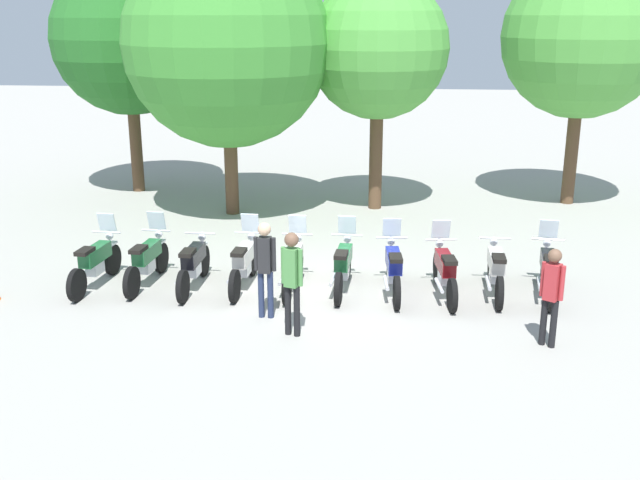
# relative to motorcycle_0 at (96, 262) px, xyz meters

# --- Properties ---
(ground_plane) EXTENTS (80.00, 80.00, 0.00)m
(ground_plane) POSITION_rel_motorcycle_0_xyz_m (4.44, 0.12, -0.52)
(ground_plane) COLOR #9E9B93
(motorcycle_0) EXTENTS (0.62, 2.19, 1.37)m
(motorcycle_0) POSITION_rel_motorcycle_0_xyz_m (0.00, 0.00, 0.00)
(motorcycle_0) COLOR black
(motorcycle_0) RESTS_ON ground_plane
(motorcycle_1) EXTENTS (0.62, 2.19, 1.37)m
(motorcycle_1) POSITION_rel_motorcycle_0_xyz_m (0.99, 0.21, 0.00)
(motorcycle_1) COLOR black
(motorcycle_1) RESTS_ON ground_plane
(motorcycle_2) EXTENTS (0.62, 2.19, 0.99)m
(motorcycle_2) POSITION_rel_motorcycle_0_xyz_m (1.97, 0.08, -0.01)
(motorcycle_2) COLOR black
(motorcycle_2) RESTS_ON ground_plane
(motorcycle_3) EXTENTS (0.62, 2.19, 1.37)m
(motorcycle_3) POSITION_rel_motorcycle_0_xyz_m (2.96, 0.22, 0.00)
(motorcycle_3) COLOR black
(motorcycle_3) RESTS_ON ground_plane
(motorcycle_4) EXTENTS (0.62, 2.19, 1.37)m
(motorcycle_4) POSITION_rel_motorcycle_0_xyz_m (3.95, 0.20, 0.00)
(motorcycle_4) COLOR black
(motorcycle_4) RESTS_ON ground_plane
(motorcycle_5) EXTENTS (0.62, 2.19, 1.37)m
(motorcycle_5) POSITION_rel_motorcycle_0_xyz_m (4.94, 0.23, 0.00)
(motorcycle_5) COLOR black
(motorcycle_5) RESTS_ON ground_plane
(motorcycle_6) EXTENTS (0.62, 2.19, 1.37)m
(motorcycle_6) POSITION_rel_motorcycle_0_xyz_m (5.92, 0.13, 0.00)
(motorcycle_6) COLOR black
(motorcycle_6) RESTS_ON ground_plane
(motorcycle_7) EXTENTS (0.62, 2.19, 1.37)m
(motorcycle_7) POSITION_rel_motorcycle_0_xyz_m (6.90, 0.08, 0.00)
(motorcycle_7) COLOR black
(motorcycle_7) RESTS_ON ground_plane
(motorcycle_8) EXTENTS (0.62, 2.19, 0.99)m
(motorcycle_8) POSITION_rel_motorcycle_0_xyz_m (7.90, 0.26, -0.01)
(motorcycle_8) COLOR black
(motorcycle_8) RESTS_ON ground_plane
(motorcycle_9) EXTENTS (0.66, 2.19, 1.37)m
(motorcycle_9) POSITION_rel_motorcycle_0_xyz_m (8.89, 0.29, 0.00)
(motorcycle_9) COLOR black
(motorcycle_9) RESTS_ON ground_plane
(person_0) EXTENTS (0.37, 0.31, 1.68)m
(person_0) POSITION_rel_motorcycle_0_xyz_m (8.45, -2.06, 0.46)
(person_0) COLOR black
(person_0) RESTS_ON ground_plane
(person_1) EXTENTS (0.40, 0.31, 1.83)m
(person_1) POSITION_rel_motorcycle_0_xyz_m (4.21, -2.00, 0.57)
(person_1) COLOR black
(person_1) RESTS_ON ground_plane
(person_2) EXTENTS (0.40, 0.25, 1.77)m
(person_2) POSITION_rel_motorcycle_0_xyz_m (3.63, -1.28, 0.53)
(person_2) COLOR #232D4C
(person_2) RESTS_ON ground_plane
(tree_0) EXTENTS (4.44, 4.44, 6.77)m
(tree_0) POSITION_rel_motorcycle_0_xyz_m (-1.83, 8.23, 4.01)
(tree_0) COLOR brown
(tree_0) RESTS_ON ground_plane
(tree_1) EXTENTS (5.36, 5.36, 7.19)m
(tree_1) POSITION_rel_motorcycle_0_xyz_m (1.58, 5.82, 3.99)
(tree_1) COLOR brown
(tree_1) RESTS_ON ground_plane
(tree_2) EXTENTS (3.76, 3.76, 6.24)m
(tree_2) POSITION_rel_motorcycle_0_xyz_m (5.44, 6.74, 3.83)
(tree_2) COLOR brown
(tree_2) RESTS_ON ground_plane
(tree_3) EXTENTS (4.39, 4.39, 6.82)m
(tree_3) POSITION_rel_motorcycle_0_xyz_m (10.95, 7.81, 4.09)
(tree_3) COLOR brown
(tree_3) RESTS_ON ground_plane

